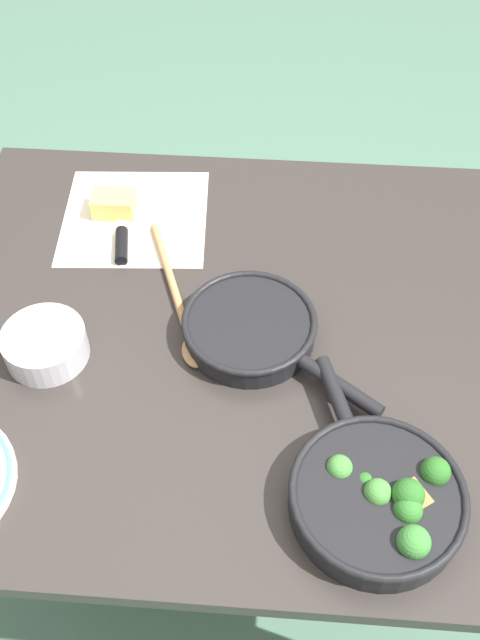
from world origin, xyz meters
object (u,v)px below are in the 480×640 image
(cheese_block, at_px, (114,204))
(wooden_spoon, at_px, (180,308))
(skillet_eggs, at_px, (251,329))
(prep_bowl_steel, at_px, (45,345))
(grater_knife, at_px, (122,230))
(skillet_broccoli, at_px, (379,496))

(cheese_block, bearing_deg, wooden_spoon, 123.24)
(skillet_eggs, bearing_deg, cheese_block, 171.27)
(cheese_block, relative_size, prep_bowl_steel, 0.60)
(wooden_spoon, height_order, prep_bowl_steel, prep_bowl_steel)
(wooden_spoon, bearing_deg, grater_knife, -164.88)
(skillet_eggs, height_order, prep_bowl_steel, prep_bowl_steel)
(cheese_block, height_order, prep_bowl_steel, prep_bowl_steel)
(cheese_block, distance_m, prep_bowl_steel, 0.36)
(wooden_spoon, distance_m, prep_bowl_steel, 0.24)
(prep_bowl_steel, bearing_deg, wooden_spoon, -151.82)
(grater_knife, height_order, cheese_block, cheese_block)
(skillet_broccoli, xyz_separation_m, grater_knife, (0.46, -0.54, -0.02))
(grater_knife, height_order, prep_bowl_steel, prep_bowl_steel)
(prep_bowl_steel, bearing_deg, grater_knife, -103.08)
(skillet_broccoli, relative_size, grater_knife, 1.40)
(wooden_spoon, bearing_deg, skillet_eggs, 48.44)
(skillet_broccoli, xyz_separation_m, skillet_eggs, (0.20, -0.30, -0.01))
(wooden_spoon, bearing_deg, prep_bowl_steel, -82.30)
(grater_knife, bearing_deg, wooden_spoon, -153.87)
(skillet_broccoli, bearing_deg, grater_knife, 22.45)
(cheese_block, bearing_deg, prep_bowl_steel, 82.89)
(skillet_broccoli, relative_size, cheese_block, 4.35)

